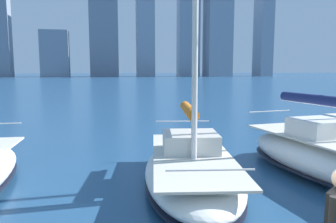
{
  "coord_description": "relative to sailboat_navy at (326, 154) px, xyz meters",
  "views": [
    {
      "loc": [
        1.85,
        3.19,
        3.41
      ],
      "look_at": [
        -0.15,
        -5.97,
        2.2
      ],
      "focal_mm": 35.0,
      "sensor_mm": 36.0,
      "label": 1
    }
  ],
  "objects": [
    {
      "name": "city_skyline",
      "position": [
        -4.79,
        -152.42,
        21.94
      ],
      "size": [
        173.78,
        19.53,
        52.74
      ],
      "color": "#8D97A6",
      "rests_on": "ground"
    },
    {
      "name": "sailboat_orange",
      "position": [
        4.42,
        -0.06,
        -0.16
      ],
      "size": [
        3.8,
        7.04,
        9.68
      ],
      "color": "white",
      "rests_on": "ground"
    },
    {
      "name": "sailboat_navy",
      "position": [
        0.0,
        0.0,
        0.0
      ],
      "size": [
        3.24,
        6.97,
        12.64
      ],
      "color": "white",
      "rests_on": "ground"
    }
  ]
}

